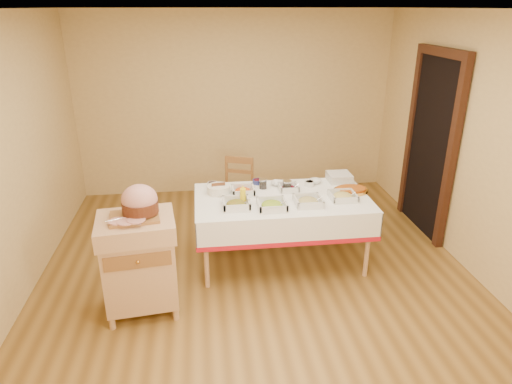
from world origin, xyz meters
TOP-DOWN VIEW (x-y plane):
  - room_shell at (0.00, 0.00)m, footprint 5.00×5.00m
  - doorway at (2.20, 0.90)m, footprint 0.09×1.10m
  - dining_table at (0.30, 0.30)m, footprint 1.82×1.02m
  - butcher_cart at (-1.11, -0.41)m, footprint 0.72×0.62m
  - dining_chair at (-0.10, 1.25)m, footprint 0.50×0.49m
  - ham_on_board at (-1.07, -0.38)m, footprint 0.44×0.42m
  - serving_dish_a at (-0.20, 0.10)m, footprint 0.27×0.27m
  - serving_dish_b at (0.15, 0.03)m, footprint 0.28×0.28m
  - serving_dish_c at (0.53, 0.08)m, footprint 0.27×0.27m
  - serving_dish_d at (0.92, 0.17)m, footprint 0.26×0.26m
  - serving_dish_e at (-0.10, 0.44)m, footprint 0.25×0.24m
  - serving_dish_f at (0.40, 0.48)m, footprint 0.21×0.20m
  - small_bowl_left at (-0.41, 0.69)m, footprint 0.11×0.11m
  - small_bowl_mid at (0.10, 0.72)m, footprint 0.12×0.12m
  - small_bowl_right at (0.66, 0.58)m, footprint 0.11×0.11m
  - bowl_white_imported at (0.32, 0.65)m, footprint 0.21×0.21m
  - bowl_small_imported at (0.75, 0.66)m, footprint 0.16×0.16m
  - preserve_jar_left at (0.14, 0.57)m, footprint 0.09×0.09m
  - preserve_jar_right at (0.38, 0.44)m, footprint 0.10×0.10m
  - mustard_bottle at (-0.12, 0.21)m, footprint 0.06×0.06m
  - bread_basket at (-0.36, 0.49)m, footprint 0.24×0.24m
  - plate_stack at (1.03, 0.69)m, footprint 0.26×0.26m
  - brass_platter at (1.06, 0.35)m, footprint 0.38×0.27m

SIDE VIEW (x-z plane):
  - dining_chair at x=-0.10m, z-range 0.01..0.89m
  - butcher_cart at x=-1.11m, z-range 0.06..1.00m
  - dining_table at x=0.30m, z-range 0.22..0.98m
  - bowl_white_imported at x=0.32m, z-range 0.76..0.80m
  - bowl_small_imported at x=0.75m, z-range 0.76..0.80m
  - brass_platter at x=1.06m, z-range 0.76..0.81m
  - small_bowl_mid at x=0.10m, z-range 0.76..0.81m
  - small_bowl_left at x=-0.41m, z-range 0.76..0.81m
  - small_bowl_right at x=0.66m, z-range 0.76..0.82m
  - serving_dish_f at x=0.40m, z-range 0.74..0.84m
  - serving_dish_d at x=0.92m, z-range 0.74..0.84m
  - serving_dish_c at x=0.53m, z-range 0.74..0.85m
  - serving_dish_e at x=-0.10m, z-range 0.74..0.85m
  - serving_dish_b at x=0.15m, z-range 0.74..0.85m
  - serving_dish_a at x=-0.20m, z-range 0.74..0.86m
  - bread_basket at x=-0.36m, z-range 0.75..0.86m
  - plate_stack at x=1.03m, z-range 0.76..0.85m
  - preserve_jar_left at x=0.14m, z-range 0.75..0.86m
  - preserve_jar_right at x=0.38m, z-range 0.75..0.88m
  - mustard_bottle at x=-0.12m, z-range 0.75..0.94m
  - ham_on_board at x=-1.07m, z-range 0.91..1.20m
  - doorway at x=2.20m, z-range 0.01..2.21m
  - room_shell at x=0.00m, z-range -1.20..3.80m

